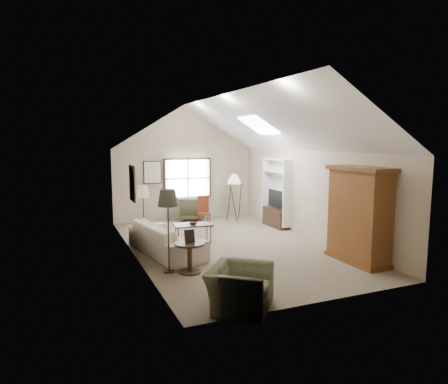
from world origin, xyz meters
name	(u,v)px	position (x,y,z in m)	size (l,w,h in m)	color
room_shell	(230,124)	(0.00, 0.00, 3.21)	(5.01, 8.01, 4.00)	#746453
window	(188,178)	(0.10, 3.96, 1.45)	(1.72, 0.08, 1.42)	black
skylight	(259,125)	(1.30, 0.90, 3.22)	(0.80, 1.20, 0.52)	white
wall_art	(143,178)	(-1.88, 1.94, 1.73)	(1.97, 3.71, 0.88)	black
armoire	(359,215)	(2.18, -2.40, 1.10)	(0.60, 1.50, 2.20)	brown
tv_alcove	(277,192)	(2.34, 1.60, 1.15)	(0.32, 1.30, 2.10)	white
media_console	(276,218)	(2.32, 1.60, 0.30)	(0.34, 1.18, 0.60)	#382316
tv_panel	(276,199)	(2.32, 1.60, 0.92)	(0.05, 0.90, 0.55)	black
sofa	(166,239)	(-1.74, -0.04, 0.38)	(2.60, 1.02, 0.76)	silver
armchair_near	(240,288)	(-1.43, -3.70, 0.36)	(1.10, 0.96, 0.72)	#5A6245
armchair_far	(192,208)	(0.16, 3.70, 0.42)	(0.90, 0.93, 0.84)	brown
coffee_table	(193,233)	(-0.80, 0.68, 0.26)	(1.02, 0.57, 0.52)	#322414
bowl	(193,223)	(-0.80, 0.68, 0.55)	(0.25, 0.25, 0.06)	#351F16
side_table	(190,258)	(-1.64, -1.64, 0.33)	(0.65, 0.65, 0.65)	#382416
side_chair	(204,211)	(0.23, 2.65, 0.49)	(0.38, 0.38, 0.98)	brown
tripod_lamp	(234,197)	(1.49, 3.02, 0.83)	(0.48, 0.48, 1.66)	silver
dark_lamp	(168,231)	(-2.04, -1.44, 0.91)	(0.43, 0.43, 1.81)	black
tan_lamp	(144,214)	(-2.04, 1.16, 0.81)	(0.33, 0.33, 1.63)	tan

